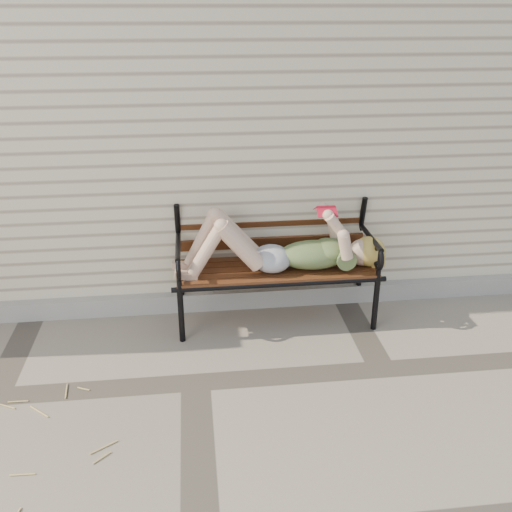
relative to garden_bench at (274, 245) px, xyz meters
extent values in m
plane|color=gray|center=(-0.63, -0.83, -0.59)|extent=(80.00, 80.00, 0.00)
cube|color=beige|center=(-0.63, 2.17, 0.91)|extent=(8.00, 4.00, 3.00)
cube|color=#A09A91|center=(-0.63, 0.14, -0.51)|extent=(8.00, 0.10, 0.15)
cylinder|color=black|center=(-0.72, -0.32, -0.37)|extent=(0.04, 0.04, 0.44)
cylinder|color=black|center=(-0.72, 0.12, -0.37)|extent=(0.04, 0.04, 0.44)
cylinder|color=black|center=(0.72, -0.32, -0.37)|extent=(0.04, 0.04, 0.44)
cylinder|color=black|center=(0.72, 0.12, -0.37)|extent=(0.04, 0.04, 0.44)
cube|color=#512F15|center=(0.00, -0.10, -0.15)|extent=(1.47, 0.47, 0.03)
cylinder|color=black|center=(0.00, -0.32, -0.17)|extent=(1.55, 0.04, 0.04)
cylinder|color=black|center=(0.00, 0.12, -0.17)|extent=(1.55, 0.04, 0.04)
torus|color=black|center=(0.00, 0.22, 0.33)|extent=(0.27, 0.03, 0.27)
ellipsoid|color=#0A3C46|center=(0.27, -0.13, -0.04)|extent=(0.52, 0.30, 0.20)
ellipsoid|color=#0A3C46|center=(0.39, -0.13, 0.00)|extent=(0.25, 0.29, 0.15)
ellipsoid|color=#9D9CA1|center=(-0.04, -0.13, -0.05)|extent=(0.29, 0.33, 0.18)
sphere|color=#D3A68E|center=(0.65, -0.13, -0.04)|extent=(0.21, 0.21, 0.21)
ellipsoid|color=#D9B251|center=(0.70, -0.13, -0.03)|extent=(0.24, 0.25, 0.22)
cube|color=#AA1327|center=(0.35, -0.13, 0.33)|extent=(0.14, 0.02, 0.02)
cube|color=beige|center=(0.35, -0.17, 0.30)|extent=(0.14, 0.08, 0.05)
cube|color=beige|center=(0.35, -0.09, 0.30)|extent=(0.14, 0.08, 0.05)
cube|color=#AA1327|center=(0.35, -0.17, 0.31)|extent=(0.15, 0.09, 0.05)
cube|color=#AA1327|center=(0.35, -0.09, 0.31)|extent=(0.15, 0.09, 0.05)
cylinder|color=tan|center=(-1.70, -0.47, -0.58)|extent=(0.18, 0.05, 0.01)
cylinder|color=tan|center=(-1.48, -1.34, -0.58)|extent=(0.06, 0.14, 0.01)
cylinder|color=tan|center=(-1.48, -1.20, -0.58)|extent=(0.01, 0.13, 0.01)
cylinder|color=tan|center=(-1.52, -1.08, -0.58)|extent=(0.08, 0.10, 0.01)
cylinder|color=tan|center=(-1.18, -0.69, -0.58)|extent=(0.17, 0.06, 0.01)
cylinder|color=tan|center=(-1.12, -0.59, -0.58)|extent=(0.18, 0.04, 0.01)
camera|label=1|loc=(-0.60, -3.90, 1.67)|focal=40.00mm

